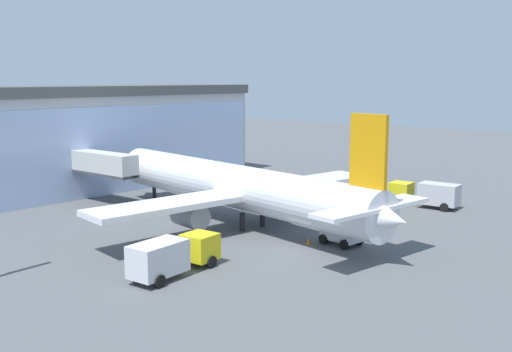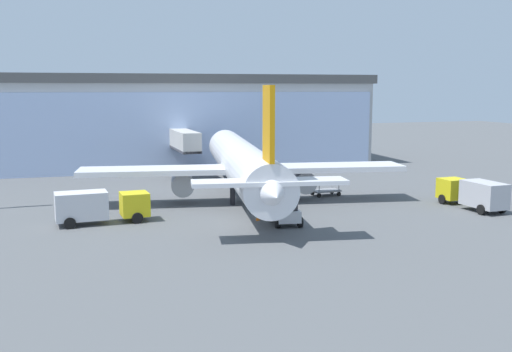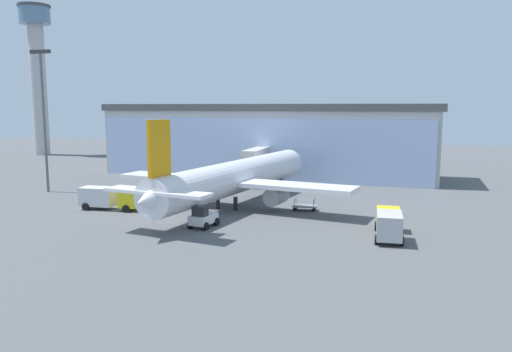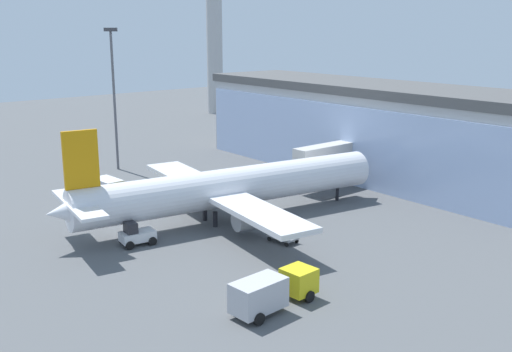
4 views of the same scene
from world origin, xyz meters
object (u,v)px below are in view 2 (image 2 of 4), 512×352
(pushback_tug, at_px, (286,213))
(safety_cone_nose, at_px, (258,217))
(jet_bridge, at_px, (181,141))
(catering_truck, at_px, (99,206))
(baggage_cart, at_px, (326,191))
(fuel_truck, at_px, (473,193))
(airplane, at_px, (243,164))
(safety_cone_wingtip, at_px, (100,212))

(pushback_tug, xyz_separation_m, safety_cone_nose, (-1.64, 2.21, -0.70))
(jet_bridge, relative_size, catering_truck, 1.75)
(jet_bridge, xyz_separation_m, baggage_cart, (10.79, -19.41, -3.78))
(pushback_tug, relative_size, safety_cone_nose, 6.26)
(fuel_truck, bearing_deg, airplane, 57.98)
(jet_bridge, bearing_deg, safety_cone_wingtip, 152.48)
(pushback_tug, bearing_deg, baggage_cart, -28.92)
(safety_cone_nose, relative_size, safety_cone_wingtip, 1.00)
(jet_bridge, bearing_deg, baggage_cart, -150.66)
(airplane, bearing_deg, safety_cone_nose, -179.14)
(jet_bridge, distance_m, fuel_truck, 36.26)
(pushback_tug, relative_size, safety_cone_wingtip, 6.26)
(airplane, xyz_separation_m, catering_truck, (-13.92, -5.99, -2.09))
(safety_cone_wingtip, bearing_deg, fuel_truck, -13.69)
(catering_truck, bearing_deg, airplane, 20.68)
(catering_truck, distance_m, safety_cone_wingtip, 3.47)
(airplane, bearing_deg, jet_bridge, 16.36)
(airplane, height_order, pushback_tug, airplane)
(catering_truck, bearing_deg, pushback_tug, -22.82)
(jet_bridge, xyz_separation_m, safety_cone_wingtip, (-11.56, -21.94, -4.01))
(safety_cone_nose, height_order, safety_cone_wingtip, same)
(jet_bridge, xyz_separation_m, airplane, (2.07, -19.19, -0.73))
(jet_bridge, distance_m, safety_cone_nose, 28.44)
(pushback_tug, xyz_separation_m, safety_cone_wingtip, (-13.79, 8.42, -0.70))
(safety_cone_nose, bearing_deg, fuel_truck, -4.62)
(catering_truck, xyz_separation_m, pushback_tug, (14.08, -5.18, -0.49))
(baggage_cart, distance_m, safety_cone_nose, 13.43)
(airplane, height_order, fuel_truck, airplane)
(jet_bridge, distance_m, baggage_cart, 22.53)
(jet_bridge, relative_size, fuel_truck, 1.75)
(jet_bridge, distance_m, pushback_tug, 30.63)
(catering_truck, xyz_separation_m, safety_cone_wingtip, (0.28, 3.24, -1.19))
(airplane, height_order, safety_cone_nose, airplane)
(catering_truck, bearing_deg, fuel_truck, -10.67)
(baggage_cart, bearing_deg, pushback_tug, 48.51)
(catering_truck, distance_m, baggage_cart, 23.38)
(fuel_truck, relative_size, baggage_cart, 2.55)
(baggage_cart, bearing_deg, airplane, -4.92)
(jet_bridge, relative_size, airplane, 0.34)
(safety_cone_nose, bearing_deg, airplane, 80.66)
(baggage_cart, relative_size, safety_cone_nose, 5.26)
(safety_cone_wingtip, bearing_deg, catering_truck, -95.00)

